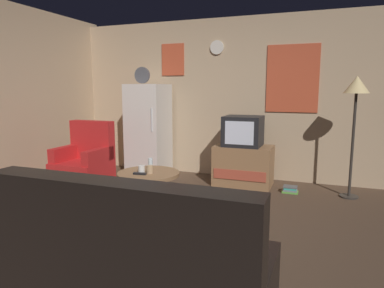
# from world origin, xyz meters

# --- Properties ---
(ground_plane) EXTENTS (12.00, 12.00, 0.00)m
(ground_plane) POSITION_xyz_m (0.00, 0.00, 0.00)
(ground_plane) COLOR #4C3828
(wall_with_art) EXTENTS (5.20, 0.12, 2.53)m
(wall_with_art) POSITION_xyz_m (0.01, 2.45, 1.27)
(wall_with_art) COLOR tan
(wall_with_art) RESTS_ON ground_plane
(fridge) EXTENTS (0.60, 0.62, 1.77)m
(fridge) POSITION_xyz_m (-1.15, 2.02, 0.75)
(fridge) COLOR silver
(fridge) RESTS_ON ground_plane
(tv_stand) EXTENTS (0.84, 0.53, 0.59)m
(tv_stand) POSITION_xyz_m (0.48, 1.94, 0.30)
(tv_stand) COLOR #8E6642
(tv_stand) RESTS_ON ground_plane
(crt_tv) EXTENTS (0.54, 0.51, 0.44)m
(crt_tv) POSITION_xyz_m (0.46, 1.94, 0.81)
(crt_tv) COLOR black
(crt_tv) RESTS_ON tv_stand
(standing_lamp) EXTENTS (0.32, 0.32, 1.59)m
(standing_lamp) POSITION_xyz_m (1.93, 1.84, 1.36)
(standing_lamp) COLOR #332D28
(standing_lamp) RESTS_ON ground_plane
(coffee_table) EXTENTS (0.72, 0.72, 0.47)m
(coffee_table) POSITION_xyz_m (-0.30, 0.41, 0.24)
(coffee_table) COLOR #8E6642
(coffee_table) RESTS_ON ground_plane
(wine_glass) EXTENTS (0.05, 0.05, 0.15)m
(wine_glass) POSITION_xyz_m (-0.32, 0.50, 0.55)
(wine_glass) COLOR silver
(wine_glass) RESTS_ON coffee_table
(mug_ceramic_white) EXTENTS (0.08, 0.08, 0.09)m
(mug_ceramic_white) POSITION_xyz_m (-0.35, 0.34, 0.52)
(mug_ceramic_white) COLOR silver
(mug_ceramic_white) RESTS_ON coffee_table
(mug_ceramic_tan) EXTENTS (0.08, 0.08, 0.09)m
(mug_ceramic_tan) POSITION_xyz_m (-0.26, 0.38, 0.52)
(mug_ceramic_tan) COLOR tan
(mug_ceramic_tan) RESTS_ON coffee_table
(remote_control) EXTENTS (0.15, 0.07, 0.02)m
(remote_control) POSITION_xyz_m (-0.34, 0.28, 0.48)
(remote_control) COLOR black
(remote_control) RESTS_ON coffee_table
(armchair) EXTENTS (0.68, 0.68, 0.96)m
(armchair) POSITION_xyz_m (-1.64, 0.98, 0.34)
(armchair) COLOR red
(armchair) RESTS_ON ground_plane
(couch) EXTENTS (1.70, 0.80, 0.92)m
(couch) POSITION_xyz_m (0.49, -1.26, 0.31)
(couch) COLOR black
(couch) RESTS_ON ground_plane
(book_stack) EXTENTS (0.21, 0.14, 0.10)m
(book_stack) POSITION_xyz_m (1.18, 1.76, 0.05)
(book_stack) COLOR #61AA42
(book_stack) RESTS_ON ground_plane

